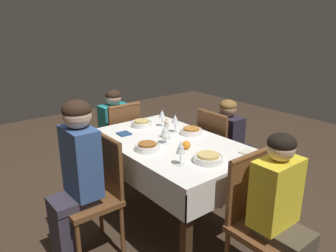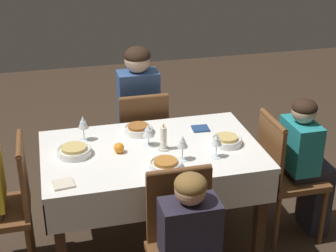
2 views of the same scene
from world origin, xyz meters
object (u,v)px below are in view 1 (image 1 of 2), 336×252
Objects in this scene: person_adult_denim at (75,175)px; bowl_east at (208,158)px; chair_east at (259,218)px; wine_glass_north at (175,120)px; person_child_teal at (112,131)px; person_child_yellow at (283,216)px; napkin_red_folded at (249,153)px; bowl_west at (142,123)px; wine_glass_east at (181,148)px; bowl_north at (191,131)px; chair_north at (219,150)px; orange_fruit at (186,145)px; napkin_spare_side at (124,134)px; dining_table at (170,153)px; person_child_dark at (231,143)px; wine_glass_west at (162,114)px; chair_south at (97,191)px; wine_glass_south at (165,131)px; candle_centerpiece at (167,131)px; chair_west at (120,139)px; bowl_south at (147,147)px.

person_adult_denim is 5.71× the size of bowl_east.
chair_east is 5.65× the size of wine_glass_north.
person_child_yellow is (2.11, -0.05, 0.04)m from person_child_teal.
person_child_yellow reaches higher than napkin_red_folded.
bowl_west is 1.13× the size of wine_glass_east.
person_adult_denim is at bearing -91.86° from bowl_north.
chair_north is 1.03m from wine_glass_east.
chair_north reaches higher than orange_fruit.
wine_glass_north is (-0.54, 0.40, -0.01)m from wine_glass_east.
chair_east is 4.32× the size of bowl_east.
wine_glass_north is 1.39× the size of napkin_spare_side.
chair_east is (0.89, 0.01, -0.15)m from dining_table.
person_adult_denim is at bearing 89.14° from person_child_dark.
person_child_teal is at bearing 169.11° from wine_glass_east.
person_child_dark is (-0.04, 0.80, -0.11)m from dining_table.
wine_glass_north is (0.21, -0.02, 0.00)m from wine_glass_west.
bowl_west is 0.49m from bowl_north.
chair_east is (0.95, 0.64, 0.00)m from chair_south.
bowl_west is at bearing 59.72° from person_child_dark.
bowl_west is 0.92m from wine_glass_east.
person_child_yellow reaches higher than wine_glass_north.
chair_east reaches higher than napkin_spare_side.
candle_centerpiece reaches higher than wine_glass_south.
dining_table is 0.50m from wine_glass_east.
chair_west is 14.15× the size of orange_fruit.
orange_fruit is at bearing -19.69° from wine_glass_west.
chair_south is at bearing -59.02° from bowl_west.
bowl_north is 0.17m from wine_glass_north.
person_adult_denim is 0.67m from napkin_spare_side.
chair_south is 0.74m from orange_fruit.
person_child_yellow is 1.35m from person_child_dark.
orange_fruit is at bearing 71.43° from person_adult_denim.
wine_glass_west is at bearing 150.83° from dining_table.
chair_north is 1.17m from person_child_teal.
wine_glass_north is at bearing 76.12° from chair_north.
bowl_east is at bearing -104.36° from napkin_red_folded.
wine_glass_north is at bearing 160.47° from bowl_east.
napkin_spare_side is at bearing -127.65° from bowl_north.
wine_glass_south reaches higher than napkin_red_folded.
person_child_teal is 1.02m from candle_centerpiece.
wine_glass_south is at bearing 84.16° from person_child_teal.
napkin_spare_side is at bearing -152.61° from dining_table.
chair_west is at bearing 167.77° from wine_glass_east.
bowl_south is at bearing -68.38° from candle_centerpiece.
person_child_dark reaches higher than bowl_west.
person_child_dark reaches higher than bowl_south.
chair_south is at bearing 90.00° from person_adult_denim.
candle_centerpiece is (-0.11, 0.27, 0.04)m from bowl_south.
wine_glass_east is (0.45, 0.56, 0.20)m from person_adult_denim.
candle_centerpiece is (0.08, -0.16, -0.05)m from wine_glass_north.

